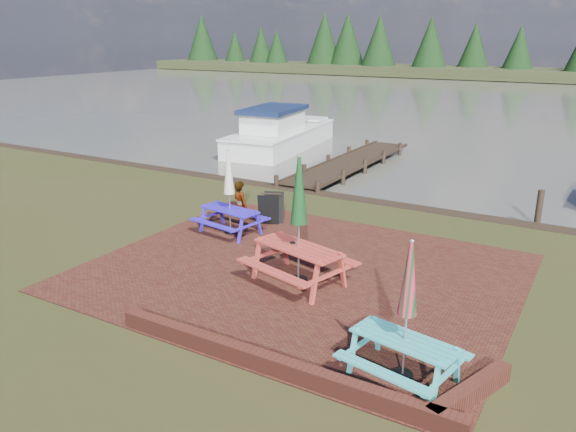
# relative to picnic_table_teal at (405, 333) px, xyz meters

# --- Properties ---
(ground) EXTENTS (120.00, 120.00, 0.00)m
(ground) POSITION_rel_picnic_table_teal_xyz_m (-3.28, 1.72, -0.78)
(ground) COLOR black
(ground) RESTS_ON ground
(paving) EXTENTS (9.00, 7.50, 0.02)m
(paving) POSITION_rel_picnic_table_teal_xyz_m (-3.28, 2.72, -0.77)
(paving) COLOR #3B1612
(paving) RESTS_ON ground
(brick_wall) EXTENTS (6.21, 1.79, 0.30)m
(brick_wall) POSITION_rel_picnic_table_teal_xyz_m (-1.14, -0.70, -0.63)
(brick_wall) COLOR #4C1E16
(brick_wall) RESTS_ON ground
(water) EXTENTS (120.00, 60.00, 0.02)m
(water) POSITION_rel_picnic_table_teal_xyz_m (-3.28, 38.72, -0.78)
(water) COLOR #47443D
(water) RESTS_ON ground
(far_treeline) EXTENTS (120.00, 10.00, 8.10)m
(far_treeline) POSITION_rel_picnic_table_teal_xyz_m (-3.28, 67.72, 2.50)
(far_treeline) COLOR black
(far_treeline) RESTS_ON ground
(picnic_table_teal) EXTENTS (1.84, 1.70, 2.22)m
(picnic_table_teal) POSITION_rel_picnic_table_teal_xyz_m (0.00, 0.00, 0.00)
(picnic_table_teal) COLOR teal
(picnic_table_teal) RESTS_ON ground
(picnic_table_red) EXTENTS (2.35, 2.20, 2.72)m
(picnic_table_red) POSITION_rel_picnic_table_teal_xyz_m (-3.05, 2.20, 0.17)
(picnic_table_red) COLOR #AC352C
(picnic_table_red) RESTS_ON ground
(picnic_table_blue) EXTENTS (1.81, 1.66, 2.22)m
(picnic_table_blue) POSITION_rel_picnic_table_teal_xyz_m (-6.12, 4.02, 0.00)
(picnic_table_blue) COLOR #2B19C1
(picnic_table_blue) RESTS_ON ground
(chalkboard) EXTENTS (0.59, 0.71, 0.88)m
(chalkboard) POSITION_rel_picnic_table_teal_xyz_m (-5.60, 5.20, -0.32)
(chalkboard) COLOR black
(chalkboard) RESTS_ON ground
(jetty) EXTENTS (1.76, 9.08, 1.00)m
(jetty) POSITION_rel_picnic_table_teal_xyz_m (-6.78, 12.99, -0.67)
(jetty) COLOR black
(jetty) RESTS_ON ground
(boat_jetty) EXTENTS (3.61, 8.02, 2.24)m
(boat_jetty) POSITION_rel_picnic_table_teal_xyz_m (-11.49, 15.42, -0.31)
(boat_jetty) COLOR silver
(boat_jetty) RESTS_ON ground
(person) EXTENTS (0.69, 0.59, 1.60)m
(person) POSITION_rel_picnic_table_teal_xyz_m (-7.23, 6.06, 0.02)
(person) COLOR gray
(person) RESTS_ON ground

